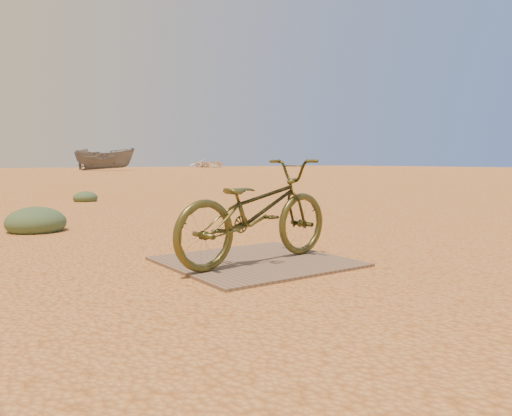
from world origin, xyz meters
TOP-DOWN VIEW (x-y plane):
  - ground at (0.00, 0.00)m, footprint 120.00×120.00m
  - plywood_board at (0.26, 0.40)m, footprint 1.34×1.27m
  - bicycle at (0.22, 0.34)m, footprint 1.59×0.73m
  - boat_mid_right at (11.82, 39.68)m, footprint 5.30×3.61m
  - boat_far_right at (28.12, 50.29)m, footprint 4.05×5.45m
  - kale_a at (-0.80, 3.31)m, footprint 0.67×0.67m
  - kale_b at (0.90, 7.32)m, footprint 0.48×0.48m

SIDE VIEW (x-z plane):
  - ground at x=0.00m, z-range 0.00..0.00m
  - kale_a at x=-0.80m, z-range -0.18..0.18m
  - kale_b at x=0.90m, z-range -0.13..0.13m
  - plywood_board at x=0.26m, z-range 0.00..0.02m
  - bicycle at x=0.22m, z-range 0.02..0.83m
  - boat_far_right at x=28.12m, z-range 0.00..1.08m
  - boat_mid_right at x=11.82m, z-range 0.00..1.92m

